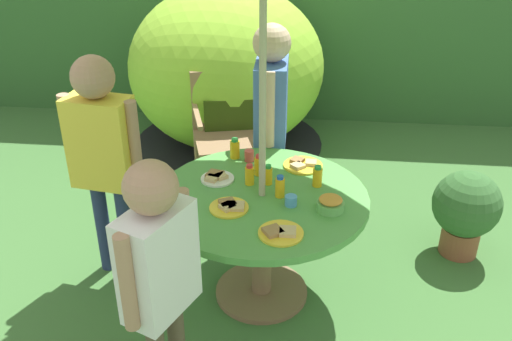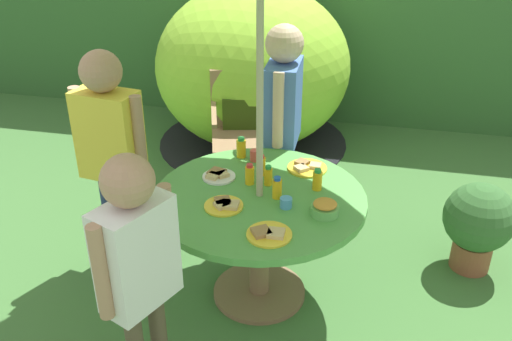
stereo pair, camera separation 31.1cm
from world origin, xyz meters
TOP-DOWN VIEW (x-y plane):
  - ground_plane at (0.00, 0.00)m, footprint 10.00×10.00m
  - hedge_backdrop at (0.00, 3.03)m, footprint 9.00×0.70m
  - garden_table at (0.00, 0.00)m, footprint 1.16×1.16m
  - wooden_chair at (-0.38, 1.24)m, footprint 0.62×0.61m
  - dome_tent at (-0.50, 2.06)m, footprint 2.06×2.06m
  - potted_plant at (1.25, 0.54)m, footprint 0.43×0.43m
  - child_in_blue_shirt at (-0.02, 0.80)m, footprint 0.24×0.48m
  - child_in_yellow_shirt at (-0.92, 0.14)m, footprint 0.46×0.25m
  - child_in_white_shirt at (-0.35, -0.81)m, footprint 0.30×0.41m
  - snack_bowl at (0.36, -0.12)m, footprint 0.14×0.14m
  - plate_center_front at (-0.15, -0.16)m, footprint 0.21×0.21m
  - plate_far_right at (0.21, 0.35)m, footprint 0.23×0.23m
  - plate_front_edge at (0.12, -0.36)m, footprint 0.22×0.22m
  - plate_back_edge at (-0.27, 0.14)m, footprint 0.19×0.19m
  - juice_bottle_near_left at (-0.04, 0.23)m, footprint 0.05×0.05m
  - juice_bottle_near_right at (0.10, -0.01)m, footprint 0.05×0.05m
  - juice_bottle_far_left at (-0.08, 0.11)m, footprint 0.05×0.05m
  - juice_bottle_center_back at (0.02, 0.12)m, footprint 0.05×0.05m
  - juice_bottle_mid_left at (0.29, 0.13)m, footprint 0.05×0.05m
  - juice_bottle_mid_right at (-0.21, 0.42)m, footprint 0.06×0.06m
  - cup_near at (0.16, -0.09)m, footprint 0.06×0.06m
  - cup_far at (-0.11, 0.39)m, footprint 0.06×0.06m

SIDE VIEW (x-z plane):
  - ground_plane at x=0.00m, z-range -0.02..0.00m
  - potted_plant at x=1.25m, z-range 0.04..0.63m
  - wooden_chair at x=-0.38m, z-range 0.07..0.99m
  - garden_table at x=0.00m, z-range 0.20..0.88m
  - plate_far_right at x=0.21m, z-range 0.68..0.71m
  - plate_front_edge at x=0.12m, z-range 0.68..0.71m
  - plate_center_front at x=-0.15m, z-range 0.68..0.71m
  - plate_back_edge at x=-0.27m, z-range 0.68..0.71m
  - dome_tent at x=-0.50m, z-range -0.01..1.42m
  - cup_near at x=0.16m, z-range 0.68..0.74m
  - cup_far at x=-0.11m, z-range 0.68..0.75m
  - snack_bowl at x=0.36m, z-range 0.68..0.76m
  - juice_bottle_center_back at x=0.02m, z-range 0.68..0.80m
  - juice_bottle_far_left at x=-0.08m, z-range 0.68..0.80m
  - juice_bottle_mid_left at x=0.29m, z-range 0.68..0.80m
  - juice_bottle_near_right at x=0.10m, z-range 0.68..0.81m
  - juice_bottle_near_left at x=-0.04m, z-range 0.68..0.81m
  - juice_bottle_mid_right at x=-0.21m, z-range 0.68..0.81m
  - child_in_white_shirt at x=-0.35m, z-range 0.18..1.46m
  - child_in_yellow_shirt at x=-0.92m, z-range 0.19..1.58m
  - hedge_backdrop at x=0.00m, z-range 0.00..1.77m
  - child_in_blue_shirt at x=-0.02m, z-range 0.20..1.61m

